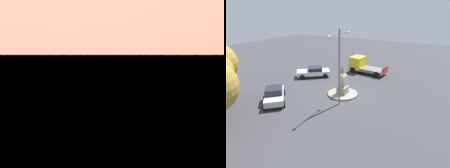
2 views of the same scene
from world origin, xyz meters
TOP-DOWN VIEW (x-y plane):
  - ground_plane at (0.00, 0.00)m, footprint 80.00×80.00m
  - traffic_island at (0.00, 0.00)m, footprint 3.29×3.29m
  - monument at (0.00, 0.00)m, footprint 1.01×1.01m
  - streetlamp at (-2.12, -0.74)m, footprint 3.66×0.28m
  - car_silver_near_island at (-4.82, 5.25)m, footprint 4.13×4.08m
  - truck_yellow_parked_right at (8.42, 1.09)m, footprint 3.00×5.50m

SIDE VIEW (x-z plane):
  - ground_plane at x=0.00m, z-range 0.00..0.00m
  - traffic_island at x=0.00m, z-range 0.00..0.17m
  - car_silver_near_island at x=-4.82m, z-range 0.01..1.49m
  - truck_yellow_parked_right at x=8.42m, z-range -0.05..2.19m
  - monument at x=0.00m, z-range -0.01..3.17m
  - streetlamp at x=-2.12m, z-range 0.82..8.06m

